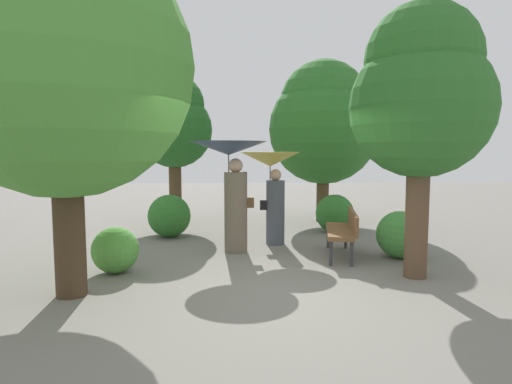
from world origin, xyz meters
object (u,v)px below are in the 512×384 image
tree_near_right (324,121)px  tree_mid_left (174,123)px  tree_mid_right (421,93)px  tree_near_left (62,47)px  person_left (231,171)px  person_right (272,176)px  park_bench (344,229)px

tree_near_right → tree_mid_left: tree_near_right is taller
tree_mid_left → tree_mid_right: 6.77m
tree_near_left → tree_mid_left: 5.88m
person_left → person_right: person_left is taller
person_left → park_bench: 2.32m
park_bench → tree_mid_right: 2.69m
person_left → park_bench: (2.03, -0.46, -1.03)m
tree_near_left → tree_near_right: tree_near_left is taller
park_bench → tree_near_left: tree_near_left is taller
tree_near_right → tree_mid_right: 5.20m
park_bench → tree_mid_right: tree_mid_right is taller
person_left → person_right: 1.03m
person_right → tree_mid_left: tree_mid_left is taller
person_left → tree_mid_left: (-1.55, 3.43, 1.11)m
person_left → tree_mid_left: 3.92m
person_left → tree_mid_right: 3.52m
tree_mid_right → person_right: bearing=129.9°
person_right → tree_mid_left: size_ratio=0.48×
person_right → tree_near_right: size_ratio=0.44×
person_left → tree_near_left: size_ratio=0.41×
person_left → tree_near_right: tree_near_right is taller
tree_near_right → tree_near_left: bearing=-127.5°
tree_near_right → tree_mid_left: bearing=-179.9°
park_bench → tree_mid_left: bearing=-127.2°
tree_near_right → tree_mid_left: 3.95m
tree_near_left → tree_near_right: size_ratio=1.18×
person_left → tree_near_right: (2.40, 3.43, 1.16)m
tree_mid_left → tree_mid_right: (4.35, -5.18, 0.09)m
tree_near_right → park_bench: bearing=-95.5°
tree_mid_left → tree_mid_right: tree_mid_right is taller
person_left → tree_mid_right: size_ratio=0.51×
person_left → tree_near_left: bearing=132.5°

